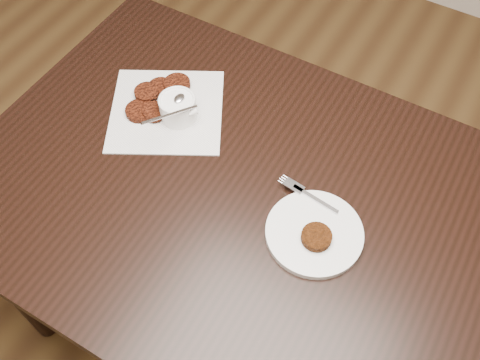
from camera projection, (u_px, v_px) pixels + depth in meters
name	position (u px, v px, depth m)	size (l,w,h in m)	color
table	(262.00, 278.00, 1.45)	(1.33, 0.85, 0.75)	black
napkin	(167.00, 111.00, 1.28)	(0.26, 0.26, 0.00)	white
sauce_ramekin	(176.00, 99.00, 1.22)	(0.11, 0.11, 0.12)	white
patty_cluster	(157.00, 98.00, 1.29)	(0.20, 0.20, 0.02)	#5E200C
plate_with_patty	(315.00, 231.00, 1.08)	(0.20, 0.20, 0.03)	silver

